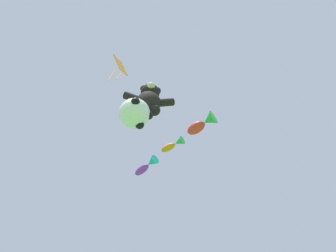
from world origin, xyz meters
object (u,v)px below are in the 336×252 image
at_px(fish_kite_tangerine, 173,145).
at_px(fish_kite_violet, 147,166).
at_px(teddy_bear_kite, 149,99).
at_px(diamond_kite, 120,67).
at_px(soccer_ball_kite, 135,114).
at_px(fish_kite_crimson, 202,124).

distance_m(fish_kite_tangerine, fish_kite_violet, 1.98).
height_order(teddy_bear_kite, fish_kite_violet, fish_kite_violet).
distance_m(teddy_bear_kite, fish_kite_violet, 5.56).
bearing_deg(fish_kite_violet, diamond_kite, -111.49).
bearing_deg(soccer_ball_kite, fish_kite_crimson, 31.79).
bearing_deg(soccer_ball_kite, diamond_kite, 170.88).
relative_size(soccer_ball_kite, fish_kite_crimson, 0.70).
bearing_deg(soccer_ball_kite, teddy_bear_kite, 10.28).
xyz_separation_m(fish_kite_crimson, fish_kite_violet, (-2.48, 3.33, 0.01)).
height_order(fish_kite_tangerine, diamond_kite, diamond_kite).
relative_size(teddy_bear_kite, soccer_ball_kite, 1.78).
height_order(teddy_bear_kite, fish_kite_crimson, fish_kite_crimson).
distance_m(teddy_bear_kite, fish_kite_tangerine, 4.91).
height_order(fish_kite_crimson, fish_kite_tangerine, fish_kite_tangerine).
distance_m(fish_kite_tangerine, diamond_kite, 5.13).
distance_m(teddy_bear_kite, fish_kite_crimson, 3.85).
height_order(soccer_ball_kite, fish_kite_tangerine, fish_kite_tangerine).
bearing_deg(teddy_bear_kite, soccer_ball_kite, -169.72).
xyz_separation_m(soccer_ball_kite, fish_kite_tangerine, (2.05, 3.98, 3.77)).
bearing_deg(diamond_kite, fish_kite_violet, 68.51).
relative_size(fish_kite_crimson, diamond_kite, 0.61).
relative_size(soccer_ball_kite, fish_kite_tangerine, 0.82).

